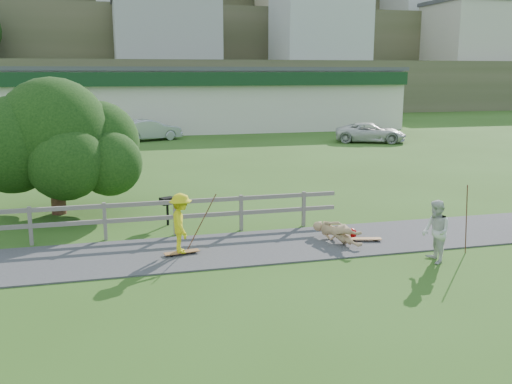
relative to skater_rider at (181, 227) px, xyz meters
The scene contains 17 objects.
ground 2.57m from the skater_rider, 32.32° to the right, with size 260.00×260.00×0.00m, color #2F5217.
path 2.21m from the skater_rider, ahead, with size 34.00×3.00×0.04m, color #323234.
fence 3.23m from the skater_rider, 142.00° to the left, with size 15.05×0.10×1.10m.
strip_mall 34.22m from the skater_rider, 79.77° to the left, with size 32.50×10.75×5.10m.
hillside 91.05m from the skater_rider, 88.68° to the left, with size 220.00×67.00×47.50m.
skater_rider is the anchor object (origin of this frame).
skater_fallen 4.40m from the skater_rider, ahead, with size 1.76×0.42×0.64m, color tan.
spectator_a 6.49m from the skater_rider, 19.00° to the right, with size 0.78×0.61×1.60m, color silver.
car_silver 26.17m from the skater_rider, 87.67° to the left, with size 1.56×4.48×1.47m, color #A9ABB1.
car_white 26.45m from the skater_rider, 53.72° to the left, with size 2.19×4.75×1.32m, color silver.
tree 6.64m from the skater_rider, 121.80° to the left, with size 5.97×5.97×3.45m, color black, non-canonical shape.
bbq 3.19m from the skater_rider, 90.60° to the left, with size 0.41×0.31×0.89m, color black, non-canonical shape.
longboard_rider 0.73m from the skater_rider, ahead, with size 0.93×0.23×0.10m, color olive, non-canonical shape.
longboard_fallen 5.23m from the skater_rider, ahead, with size 0.95×0.23×0.11m, color olive, non-canonical shape.
helmet 5.03m from the skater_rider, ahead, with size 0.31×0.31×0.31m, color #A40505.
pole_rider 0.73m from the skater_rider, 33.69° to the left, with size 0.03×0.03×1.73m, color #543021.
pole_spec_left 7.49m from the skater_rider, 13.02° to the right, with size 0.03×0.03×1.86m, color #543021.
Camera 1 is at (-3.78, -13.02, 4.74)m, focal length 40.00 mm.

